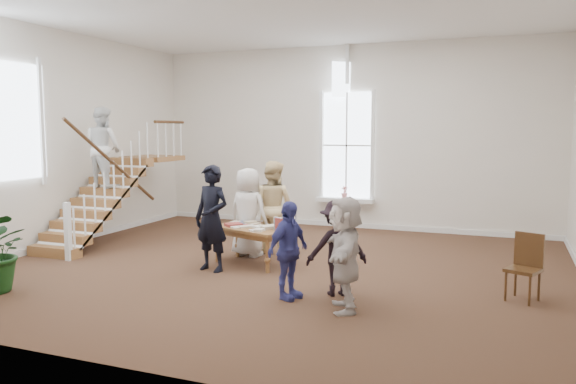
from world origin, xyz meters
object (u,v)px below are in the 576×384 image
at_px(police_officer, 212,218).
at_px(woman_cluster_c, 345,254).
at_px(elderly_woman, 248,212).
at_px(woman_cluster_b, 337,248).
at_px(library_table, 251,231).
at_px(side_chair, 526,263).
at_px(woman_cluster_a, 288,250).
at_px(person_yellow, 273,207).

xyz_separation_m(police_officer, woman_cluster_c, (2.73, -1.24, -0.14)).
height_order(elderly_woman, woman_cluster_c, elderly_woman).
xyz_separation_m(woman_cluster_b, woman_cluster_c, (0.30, -0.65, 0.07)).
height_order(library_table, side_chair, side_chair).
bearing_deg(woman_cluster_a, person_yellow, 44.52).
distance_m(police_officer, elderly_woman, 1.26).
bearing_deg(elderly_woman, person_yellow, -111.78).
relative_size(elderly_woman, woman_cluster_a, 1.20).
bearing_deg(elderly_woman, side_chair, 176.76).
xyz_separation_m(woman_cluster_b, side_chair, (2.60, 0.75, -0.17)).
xyz_separation_m(police_officer, elderly_woman, (0.10, 1.25, -0.07)).
distance_m(police_officer, side_chair, 5.04).
height_order(woman_cluster_c, side_chair, woman_cluster_c).
bearing_deg(elderly_woman, woman_cluster_b, 150.91).
bearing_deg(person_yellow, woman_cluster_c, 135.01).
bearing_deg(woman_cluster_b, police_officer, -43.35).
distance_m(woman_cluster_b, side_chair, 2.71).
bearing_deg(police_officer, library_table, 67.93).
relative_size(elderly_woman, side_chair, 1.77).
bearing_deg(woman_cluster_c, side_chair, 102.54).
bearing_deg(woman_cluster_c, elderly_woman, -152.30).
relative_size(library_table, woman_cluster_c, 1.03).
height_order(police_officer, side_chair, police_officer).
xyz_separation_m(woman_cluster_a, woman_cluster_c, (0.90, -0.20, 0.07)).
distance_m(elderly_woman, woman_cluster_c, 3.62).
bearing_deg(elderly_woman, woman_cluster_a, 136.26).
bearing_deg(library_table, person_yellow, 110.42).
distance_m(library_table, side_chair, 4.62).
bearing_deg(police_officer, person_yellow, 88.47).
bearing_deg(woman_cluster_b, elderly_woman, -68.02).
bearing_deg(woman_cluster_b, woman_cluster_a, 7.14).
distance_m(elderly_woman, person_yellow, 0.59).
distance_m(library_table, police_officer, 0.85).
bearing_deg(woman_cluster_b, woman_cluster_c, 85.04).
relative_size(elderly_woman, woman_cluster_b, 1.21).
height_order(person_yellow, woman_cluster_c, person_yellow).
bearing_deg(side_chair, woman_cluster_a, -136.51).
height_order(woman_cluster_b, side_chair, woman_cluster_b).
relative_size(person_yellow, woman_cluster_a, 1.28).
distance_m(person_yellow, side_chair, 4.90).
xyz_separation_m(police_officer, person_yellow, (0.40, 1.75, -0.01)).
xyz_separation_m(elderly_woman, side_chair, (4.93, -1.09, -0.32)).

